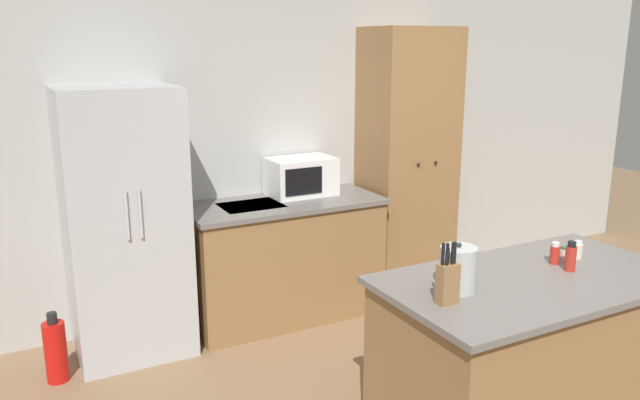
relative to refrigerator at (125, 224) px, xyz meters
The scene contains 13 objects.
wall_back 1.71m from the refrigerator, 12.24° to the left, with size 7.20×0.06×2.60m.
refrigerator is the anchor object (origin of this frame).
back_counter 1.23m from the refrigerator, ahead, with size 1.47×0.66×0.91m.
pantry_cabinet 2.30m from the refrigerator, ahead, with size 0.70×0.54×2.17m.
kitchen_island 2.60m from the refrigerator, 49.58° to the right, with size 1.58×0.87×0.89m.
microwave 1.37m from the refrigerator, ahead, with size 0.50×0.34×0.29m.
knife_block 2.26m from the refrigerator, 62.24° to the right, with size 0.10×0.06×0.29m.
spice_bottle_tall_dark 2.79m from the refrigerator, 41.47° to the right, with size 0.06×0.06×0.10m.
spice_bottle_short_red 2.66m from the refrigerator, 44.19° to the right, with size 0.05×0.05×0.12m.
spice_bottle_amber_oil 2.73m from the refrigerator, 46.07° to the right, with size 0.06×0.06×0.16m.
spice_bottle_green_herb 2.71m from the refrigerator, 42.87° to the right, with size 0.05×0.05×0.08m.
kettle 2.25m from the refrigerator, 57.82° to the right, with size 0.18×0.18×0.24m.
fire_extinguisher 0.89m from the refrigerator, 157.21° to the right, with size 0.13×0.13×0.45m.
Camera 1 is at (-2.32, -2.10, 2.05)m, focal length 35.00 mm.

